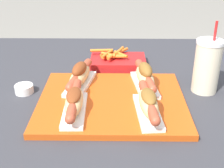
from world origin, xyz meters
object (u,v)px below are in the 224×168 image
(hot_dog_1, at_px, (148,103))
(sauce_bowl, at_px, (24,88))
(fries_basket, at_px, (118,62))
(hot_dog_0, at_px, (74,102))
(drink_cup, at_px, (207,66))
(serving_tray, at_px, (112,101))
(hot_dog_2, at_px, (80,76))
(hot_dog_3, at_px, (145,77))

(hot_dog_1, height_order, sauce_bowl, hot_dog_1)
(hot_dog_1, xyz_separation_m, fries_basket, (-0.08, 0.37, -0.03))
(hot_dog_0, distance_m, drink_cup, 0.44)
(serving_tray, xyz_separation_m, hot_dog_1, (0.10, -0.08, 0.04))
(hot_dog_0, bearing_deg, fries_basket, 71.57)
(serving_tray, distance_m, hot_dog_1, 0.14)
(hot_dog_1, distance_m, sauce_bowl, 0.41)
(hot_dog_2, relative_size, hot_dog_3, 0.99)
(hot_dog_0, bearing_deg, sauce_bowl, 141.31)
(hot_dog_1, relative_size, fries_basket, 1.08)
(hot_dog_0, relative_size, hot_dog_2, 1.02)
(sauce_bowl, height_order, fries_basket, fries_basket)
(hot_dog_3, xyz_separation_m, fries_basket, (-0.09, 0.20, -0.03))
(hot_dog_3, xyz_separation_m, sauce_bowl, (-0.39, -0.01, -0.04))
(serving_tray, relative_size, hot_dog_0, 1.94)
(hot_dog_1, bearing_deg, drink_cup, 41.18)
(fries_basket, bearing_deg, serving_tray, -93.52)
(serving_tray, bearing_deg, hot_dog_2, 139.85)
(serving_tray, height_order, hot_dog_1, hot_dog_1)
(hot_dog_2, bearing_deg, hot_dog_1, -39.71)
(sauce_bowl, bearing_deg, hot_dog_3, 2.06)
(serving_tray, distance_m, fries_basket, 0.29)
(serving_tray, bearing_deg, hot_dog_1, -39.24)
(hot_dog_0, relative_size, hot_dog_3, 1.01)
(hot_dog_3, bearing_deg, fries_basket, 113.42)
(serving_tray, relative_size, fries_basket, 2.10)
(hot_dog_3, distance_m, fries_basket, 0.22)
(hot_dog_0, distance_m, hot_dog_2, 0.16)
(hot_dog_0, distance_m, fries_basket, 0.38)
(sauce_bowl, distance_m, drink_cup, 0.59)
(hot_dog_0, xyz_separation_m, hot_dog_1, (0.20, -0.01, 0.00))
(hot_dog_0, bearing_deg, hot_dog_1, -1.57)
(serving_tray, distance_m, hot_dog_2, 0.14)
(hot_dog_1, xyz_separation_m, hot_dog_3, (0.00, 0.17, 0.00))
(serving_tray, bearing_deg, drink_cup, 17.15)
(hot_dog_2, relative_size, fries_basket, 1.06)
(drink_cup, bearing_deg, hot_dog_2, -179.40)
(fries_basket, bearing_deg, hot_dog_1, -77.28)
(hot_dog_0, bearing_deg, hot_dog_2, 90.66)
(hot_dog_0, xyz_separation_m, sauce_bowl, (-0.18, 0.15, -0.04))
(hot_dog_0, height_order, hot_dog_2, hot_dog_2)
(sauce_bowl, bearing_deg, hot_dog_1, -21.44)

